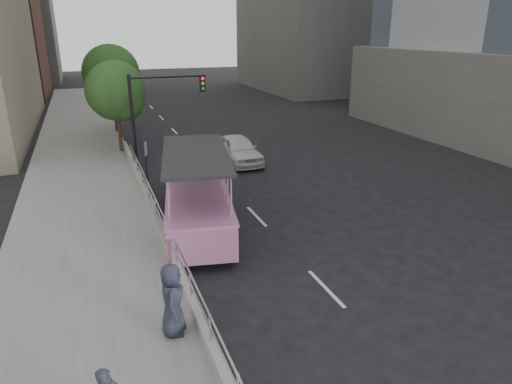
{
  "coord_description": "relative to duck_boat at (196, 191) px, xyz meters",
  "views": [
    {
      "loc": [
        -5.2,
        -12.52,
        7.44
      ],
      "look_at": [
        0.07,
        1.58,
        2.02
      ],
      "focal_mm": 32.0,
      "sensor_mm": 36.0,
      "label": 1
    }
  ],
  "objects": [
    {
      "name": "street_tree_far",
      "position": [
        -1.76,
        17.09,
        3.16
      ],
      "size": [
        3.97,
        3.97,
        6.45
      ],
      "color": "#3C2A1B",
      "rests_on": "ground"
    },
    {
      "name": "kerb_wall",
      "position": [
        -1.78,
        -2.83,
        -0.67
      ],
      "size": [
        0.24,
        30.0,
        0.36
      ],
      "primitive_type": "cube",
      "color": "#AAA9A4",
      "rests_on": "sidewalk"
    },
    {
      "name": "ground",
      "position": [
        1.34,
        -4.83,
        -1.15
      ],
      "size": [
        160.0,
        160.0,
        0.0
      ],
      "primitive_type": "plane",
      "color": "black"
    },
    {
      "name": "guardrail",
      "position": [
        -1.78,
        -2.83,
        -0.01
      ],
      "size": [
        0.07,
        22.0,
        0.71
      ],
      "color": "silver",
      "rests_on": "kerb_wall"
    },
    {
      "name": "car",
      "position": [
        4.2,
        7.2,
        -0.36
      ],
      "size": [
        1.97,
        4.67,
        1.58
      ],
      "primitive_type": "imported",
      "rotation": [
        0.0,
        0.0,
        0.02
      ],
      "color": "silver",
      "rests_on": "ground"
    },
    {
      "name": "parking_sign",
      "position": [
        -1.64,
        2.33,
        0.72
      ],
      "size": [
        0.24,
        0.65,
        3.01
      ],
      "color": "black",
      "rests_on": "ground"
    },
    {
      "name": "street_tree_near",
      "position": [
        -1.96,
        11.09,
        2.67
      ],
      "size": [
        3.52,
        3.52,
        5.72
      ],
      "color": "#3C2A1B",
      "rests_on": "ground"
    },
    {
      "name": "duck_boat",
      "position": [
        0.0,
        0.0,
        0.0
      ],
      "size": [
        3.95,
        9.59,
        3.1
      ],
      "color": "black",
      "rests_on": "ground"
    },
    {
      "name": "sidewalk",
      "position": [
        -4.41,
        5.17,
        -1.0
      ],
      "size": [
        5.5,
        80.0,
        0.3
      ],
      "primitive_type": "cube",
      "color": "#969791",
      "rests_on": "ground"
    },
    {
      "name": "pedestrian_far",
      "position": [
        -2.43,
        -7.74,
        0.09
      ],
      "size": [
        0.81,
        1.04,
        1.88
      ],
      "primitive_type": "imported",
      "rotation": [
        0.0,
        0.0,
        1.33
      ],
      "color": "#2B2E40",
      "rests_on": "sidewalk"
    },
    {
      "name": "traffic_signal",
      "position": [
        -0.37,
        7.66,
        2.35
      ],
      "size": [
        4.2,
        0.32,
        5.2
      ],
      "color": "black",
      "rests_on": "ground"
    }
  ]
}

